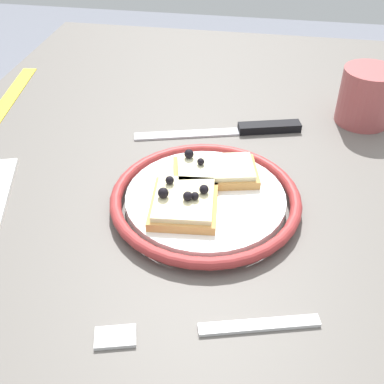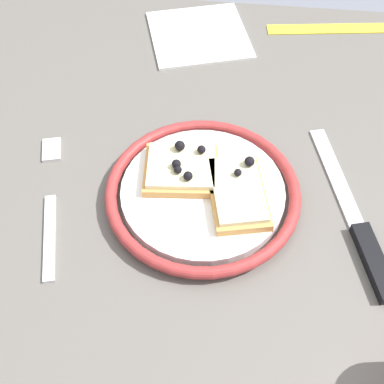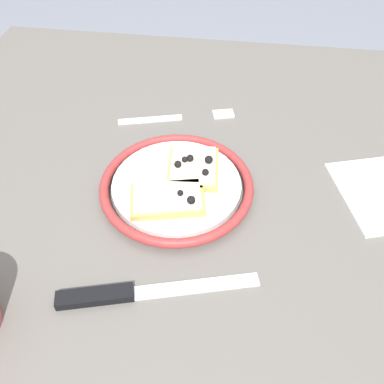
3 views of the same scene
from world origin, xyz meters
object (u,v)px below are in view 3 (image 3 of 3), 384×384
object	(u,v)px
plate	(177,186)
fork	(178,118)
knife	(123,294)
pizza_slice_near	(168,199)
pizza_slice_far	(193,167)
dining_table	(152,260)

from	to	relation	value
plate	fork	xyz separation A→B (m)	(-0.17, -0.03, -0.01)
knife	fork	world-z (taller)	knife
pizza_slice_near	plate	bearing A→B (deg)	172.09
pizza_slice_near	pizza_slice_far	bearing A→B (deg)	158.47
plate	knife	size ratio (longest dim) A/B	0.94
pizza_slice_far	dining_table	bearing A→B (deg)	-31.62
pizza_slice_near	fork	xyz separation A→B (m)	(-0.21, -0.02, -0.02)
plate	knife	distance (m)	0.18
dining_table	pizza_slice_near	distance (m)	0.13
pizza_slice_far	fork	distance (m)	0.15
dining_table	pizza_slice_near	world-z (taller)	pizza_slice_near
knife	fork	xyz separation A→B (m)	(-0.35, 0.01, -0.00)
pizza_slice_near	pizza_slice_far	world-z (taller)	same
plate	dining_table	bearing A→B (deg)	-28.63
pizza_slice_near	pizza_slice_far	xyz separation A→B (m)	(-0.07, 0.03, 0.00)
dining_table	fork	distance (m)	0.25
pizza_slice_near	knife	distance (m)	0.14
pizza_slice_near	fork	world-z (taller)	pizza_slice_near
pizza_slice_near	knife	bearing A→B (deg)	-12.00
pizza_slice_far	fork	bearing A→B (deg)	-162.13
plate	pizza_slice_far	world-z (taller)	pizza_slice_far
fork	pizza_slice_far	bearing A→B (deg)	17.87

